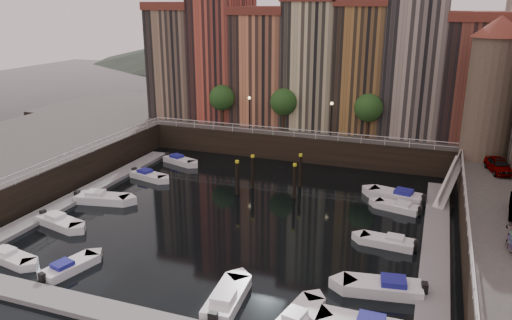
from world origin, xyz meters
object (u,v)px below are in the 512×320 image
at_px(car_a, 499,166).
at_px(mooring_pilings, 271,176).
at_px(boat_left_1, 59,222).
at_px(boat_left_2, 101,198).
at_px(corner_tower, 492,87).
at_px(gangway, 450,179).
at_px(boat_left_0, 11,257).

bearing_deg(car_a, mooring_pilings, 177.17).
bearing_deg(mooring_pilings, boat_left_1, -135.89).
bearing_deg(mooring_pilings, boat_left_2, -149.94).
relative_size(corner_tower, gangway, 1.66).
xyz_separation_m(gangway, boat_left_2, (-30.48, -12.32, -1.52)).
bearing_deg(car_a, boat_left_0, -158.83).
bearing_deg(boat_left_1, mooring_pilings, 57.20).
distance_m(corner_tower, gangway, 9.86).
bearing_deg(gangway, boat_left_2, -157.99).
bearing_deg(car_a, boat_left_2, -174.69).
bearing_deg(corner_tower, boat_left_0, -138.82).
bearing_deg(gangway, boat_left_0, -141.04).
bearing_deg(boat_left_2, mooring_pilings, 19.05).
height_order(corner_tower, mooring_pilings, corner_tower).
bearing_deg(corner_tower, car_a, -77.30).
height_order(mooring_pilings, boat_left_1, mooring_pilings).
bearing_deg(car_a, gangway, 164.52).
height_order(boat_left_2, car_a, car_a).
distance_m(mooring_pilings, boat_left_2, 16.25).
xyz_separation_m(gangway, mooring_pilings, (-16.46, -4.21, -0.27)).
bearing_deg(boat_left_2, boat_left_1, -101.85).
relative_size(gangway, mooring_pilings, 1.43).
xyz_separation_m(mooring_pilings, boat_left_0, (-13.19, -19.77, -1.32)).
xyz_separation_m(mooring_pilings, boat_left_1, (-14.10, -13.67, -1.29)).
bearing_deg(boat_left_0, mooring_pilings, 66.25).
relative_size(boat_left_1, boat_left_2, 0.90).
relative_size(gangway, boat_left_0, 1.94).
distance_m(gangway, boat_left_2, 32.92).
distance_m(corner_tower, boat_left_1, 41.44).
xyz_separation_m(mooring_pilings, boat_left_2, (-14.02, -8.11, -1.25)).
height_order(boat_left_1, car_a, car_a).
relative_size(boat_left_2, car_a, 1.32).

